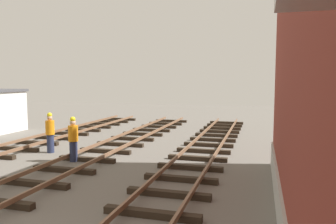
{
  "coord_description": "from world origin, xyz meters",
  "views": [
    {
      "loc": [
        3.62,
        -3.7,
        3.38
      ],
      "look_at": [
        -0.2,
        9.84,
        2.0
      ],
      "focal_mm": 35.39,
      "sensor_mm": 36.0,
      "label": 1
    }
  ],
  "objects": [
    {
      "name": "track_worker_foreground",
      "position": [
        -5.74,
        9.38,
        0.93
      ],
      "size": [
        0.4,
        0.4,
        1.87
      ],
      "color": "#262D4C",
      "rests_on": "ground"
    },
    {
      "name": "track_worker_distant",
      "position": [
        -3.79,
        8.18,
        0.93
      ],
      "size": [
        0.4,
        0.4,
        1.87
      ],
      "color": "#262D4C",
      "rests_on": "ground"
    }
  ]
}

